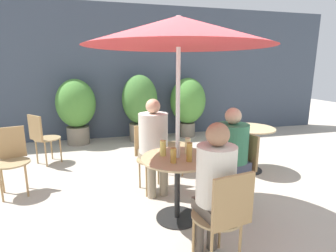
{
  "coord_description": "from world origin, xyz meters",
  "views": [
    {
      "loc": [
        -0.78,
        -2.44,
        1.63
      ],
      "look_at": [
        -0.03,
        0.46,
        0.96
      ],
      "focal_mm": 28.0,
      "sensor_mm": 36.0,
      "label": 1
    }
  ],
  "objects_px": {
    "cafe_table_near": "(177,174)",
    "bistro_chair_4": "(11,154)",
    "beer_glass_2": "(189,152)",
    "beer_glass_1": "(173,155)",
    "bistro_chair_5": "(169,140)",
    "seated_person_1": "(230,150)",
    "beer_glass_3": "(188,146)",
    "cafe_table_far": "(249,139)",
    "beer_glass_0": "(163,148)",
    "bistro_chair_1": "(240,162)",
    "potted_plant_2": "(188,102)",
    "seated_person_2": "(154,139)",
    "bistro_chair_0": "(225,212)",
    "seated_person_0": "(215,181)",
    "potted_plant_0": "(76,107)",
    "bistro_chair_2": "(150,151)",
    "bistro_chair_3": "(42,135)",
    "potted_plant_1": "(140,104)",
    "umbrella": "(179,32)"
  },
  "relations": [
    {
      "from": "bistro_chair_3",
      "to": "seated_person_2",
      "type": "height_order",
      "value": "seated_person_2"
    },
    {
      "from": "bistro_chair_0",
      "to": "beer_glass_1",
      "type": "xyz_separation_m",
      "value": [
        -0.23,
        0.68,
        0.26
      ]
    },
    {
      "from": "bistro_chair_1",
      "to": "seated_person_1",
      "type": "relative_size",
      "value": 0.73
    },
    {
      "from": "beer_glass_3",
      "to": "cafe_table_near",
      "type": "bearing_deg",
      "value": -149.41
    },
    {
      "from": "cafe_table_far",
      "to": "beer_glass_2",
      "type": "distance_m",
      "value": 1.87
    },
    {
      "from": "cafe_table_near",
      "to": "bistro_chair_2",
      "type": "height_order",
      "value": "bistro_chair_2"
    },
    {
      "from": "bistro_chair_0",
      "to": "bistro_chair_4",
      "type": "xyz_separation_m",
      "value": [
        -2.06,
        1.96,
        0.0
      ]
    },
    {
      "from": "potted_plant_0",
      "to": "seated_person_1",
      "type": "bearing_deg",
      "value": -58.86
    },
    {
      "from": "seated_person_1",
      "to": "beer_glass_3",
      "type": "height_order",
      "value": "seated_person_1"
    },
    {
      "from": "umbrella",
      "to": "seated_person_2",
      "type": "bearing_deg",
      "value": 99.99
    },
    {
      "from": "cafe_table_near",
      "to": "bistro_chair_2",
      "type": "bearing_deg",
      "value": 99.99
    },
    {
      "from": "potted_plant_1",
      "to": "umbrella",
      "type": "bearing_deg",
      "value": -91.5
    },
    {
      "from": "beer_glass_1",
      "to": "bistro_chair_5",
      "type": "bearing_deg",
      "value": 76.88
    },
    {
      "from": "cafe_table_near",
      "to": "bistro_chair_1",
      "type": "distance_m",
      "value": 0.83
    },
    {
      "from": "cafe_table_near",
      "to": "bistro_chair_4",
      "type": "xyz_separation_m",
      "value": [
        -1.92,
        1.14,
        0.0
      ]
    },
    {
      "from": "bistro_chair_1",
      "to": "beer_glass_3",
      "type": "relative_size",
      "value": 4.88
    },
    {
      "from": "seated_person_2",
      "to": "beer_glass_2",
      "type": "height_order",
      "value": "seated_person_2"
    },
    {
      "from": "beer_glass_2",
      "to": "bistro_chair_2",
      "type": "bearing_deg",
      "value": 103.15
    },
    {
      "from": "beer_glass_2",
      "to": "beer_glass_1",
      "type": "bearing_deg",
      "value": 179.33
    },
    {
      "from": "seated_person_2",
      "to": "bistro_chair_5",
      "type": "bearing_deg",
      "value": 49.78
    },
    {
      "from": "bistro_chair_4",
      "to": "beer_glass_2",
      "type": "bearing_deg",
      "value": -47.59
    },
    {
      "from": "bistro_chair_2",
      "to": "bistro_chair_5",
      "type": "bearing_deg",
      "value": 40.95
    },
    {
      "from": "bistro_chair_1",
      "to": "beer_glass_1",
      "type": "height_order",
      "value": "bistro_chair_1"
    },
    {
      "from": "cafe_table_near",
      "to": "bistro_chair_2",
      "type": "xyz_separation_m",
      "value": [
        -0.14,
        0.82,
        0.0
      ]
    },
    {
      "from": "cafe_table_far",
      "to": "potted_plant_0",
      "type": "xyz_separation_m",
      "value": [
        -2.76,
        2.27,
        0.29
      ]
    },
    {
      "from": "beer_glass_2",
      "to": "beer_glass_0",
      "type": "bearing_deg",
      "value": 132.25
    },
    {
      "from": "cafe_table_far",
      "to": "umbrella",
      "type": "xyz_separation_m",
      "value": [
        -1.49,
        -1.05,
        1.44
      ]
    },
    {
      "from": "bistro_chair_5",
      "to": "potted_plant_1",
      "type": "relative_size",
      "value": 0.59
    },
    {
      "from": "bistro_chair_2",
      "to": "beer_glass_3",
      "type": "relative_size",
      "value": 4.88
    },
    {
      "from": "bistro_chair_0",
      "to": "seated_person_2",
      "type": "relative_size",
      "value": 0.7
    },
    {
      "from": "bistro_chair_4",
      "to": "potted_plant_0",
      "type": "height_order",
      "value": "potted_plant_0"
    },
    {
      "from": "seated_person_1",
      "to": "beer_glass_2",
      "type": "xyz_separation_m",
      "value": [
        -0.59,
        -0.26,
        0.1
      ]
    },
    {
      "from": "bistro_chair_2",
      "to": "bistro_chair_4",
      "type": "relative_size",
      "value": 1.0
    },
    {
      "from": "seated_person_0",
      "to": "bistro_chair_1",
      "type": "bearing_deg",
      "value": -140.6
    },
    {
      "from": "bistro_chair_3",
      "to": "potted_plant_0",
      "type": "xyz_separation_m",
      "value": [
        0.48,
        1.18,
        0.29
      ]
    },
    {
      "from": "bistro_chair_3",
      "to": "beer_glass_3",
      "type": "distance_m",
      "value": 2.8
    },
    {
      "from": "bistro_chair_1",
      "to": "beer_glass_2",
      "type": "height_order",
      "value": "beer_glass_2"
    },
    {
      "from": "cafe_table_far",
      "to": "beer_glass_3",
      "type": "xyz_separation_m",
      "value": [
        -1.35,
        -0.96,
        0.27
      ]
    },
    {
      "from": "beer_glass_2",
      "to": "cafe_table_far",
      "type": "bearing_deg",
      "value": 40.04
    },
    {
      "from": "cafe_table_far",
      "to": "bistro_chair_3",
      "type": "distance_m",
      "value": 3.42
    },
    {
      "from": "seated_person_1",
      "to": "beer_glass_0",
      "type": "xyz_separation_m",
      "value": [
        -0.8,
        -0.02,
        0.09
      ]
    },
    {
      "from": "bistro_chair_0",
      "to": "beer_glass_0",
      "type": "height_order",
      "value": "beer_glass_0"
    },
    {
      "from": "beer_glass_1",
      "to": "umbrella",
      "type": "relative_size",
      "value": 0.07
    },
    {
      "from": "seated_person_2",
      "to": "beer_glass_0",
      "type": "distance_m",
      "value": 0.58
    },
    {
      "from": "potted_plant_2",
      "to": "seated_person_1",
      "type": "bearing_deg",
      "value": -99.96
    },
    {
      "from": "potted_plant_2",
      "to": "umbrella",
      "type": "distance_m",
      "value": 3.72
    },
    {
      "from": "cafe_table_near",
      "to": "umbrella",
      "type": "distance_m",
      "value": 1.44
    },
    {
      "from": "potted_plant_2",
      "to": "cafe_table_near",
      "type": "bearing_deg",
      "value": -110.36
    },
    {
      "from": "bistro_chair_1",
      "to": "beer_glass_2",
      "type": "bearing_deg",
      "value": -78.77
    },
    {
      "from": "bistro_chair_3",
      "to": "potted_plant_0",
      "type": "distance_m",
      "value": 1.31
    }
  ]
}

